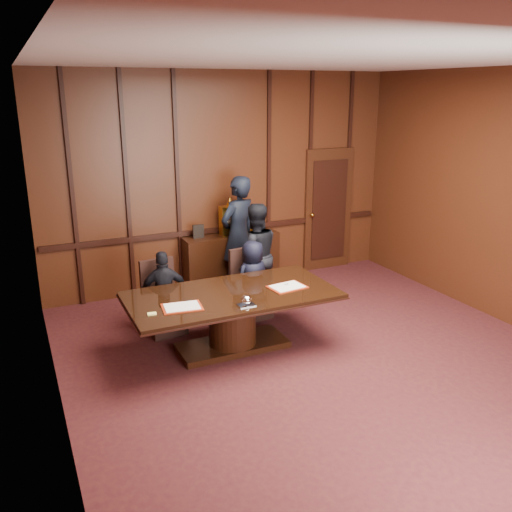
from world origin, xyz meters
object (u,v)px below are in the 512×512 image
(signatory_left, at_px, (164,293))
(signatory_right, at_px, (253,280))
(witness_right, at_px, (255,255))
(conference_table, at_px, (232,312))
(witness_left, at_px, (238,235))
(sideboard, at_px, (231,259))

(signatory_left, distance_m, signatory_right, 1.30)
(signatory_right, xyz_separation_m, witness_right, (0.23, 0.44, 0.22))
(conference_table, relative_size, signatory_right, 2.26)
(conference_table, height_order, witness_left, witness_left)
(signatory_right, xyz_separation_m, witness_left, (0.24, 1.08, 0.38))
(conference_table, bearing_deg, witness_right, 54.56)
(witness_left, bearing_deg, witness_right, 67.40)
(signatory_left, bearing_deg, sideboard, -128.76)
(sideboard, xyz_separation_m, witness_left, (0.02, -0.28, 0.47))
(signatory_right, bearing_deg, conference_table, 38.07)
(sideboard, distance_m, witness_right, 0.97)
(signatory_right, bearing_deg, witness_left, -115.13)
(signatory_left, relative_size, witness_left, 0.61)
(signatory_right, distance_m, witness_left, 1.17)
(sideboard, relative_size, witness_right, 1.00)
(conference_table, relative_size, witness_right, 1.64)
(sideboard, distance_m, conference_table, 2.33)
(sideboard, relative_size, witness_left, 0.84)
(conference_table, xyz_separation_m, signatory_left, (-0.65, 0.80, 0.07))
(conference_table, xyz_separation_m, signatory_right, (0.65, 0.80, 0.07))
(sideboard, distance_m, witness_left, 0.55)
(witness_left, bearing_deg, sideboard, -107.68)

